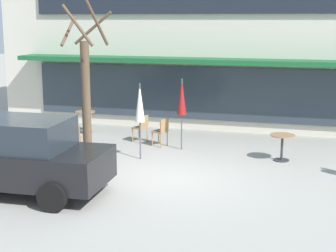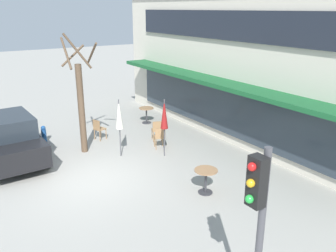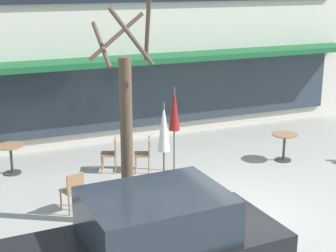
{
  "view_description": "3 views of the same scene",
  "coord_description": "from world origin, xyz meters",
  "views": [
    {
      "loc": [
        3.44,
        -11.97,
        3.98
      ],
      "look_at": [
        -0.57,
        2.28,
        0.88
      ],
      "focal_mm": 55.0,
      "sensor_mm": 36.0,
      "label": 1
    },
    {
      "loc": [
        10.14,
        -3.61,
        5.32
      ],
      "look_at": [
        -0.43,
        3.23,
        1.12
      ],
      "focal_mm": 38.0,
      "sensor_mm": 36.0,
      "label": 2
    },
    {
      "loc": [
        -5.41,
        -8.42,
        4.81
      ],
      "look_at": [
        -0.47,
        3.12,
        1.19
      ],
      "focal_mm": 55.0,
      "sensor_mm": 36.0,
      "label": 3
    }
  ],
  "objects": [
    {
      "name": "ground_plane",
      "position": [
        0.0,
        0.0,
        0.0
      ],
      "size": [
        80.0,
        80.0,
        0.0
      ],
      "primitive_type": "plane",
      "color": "#9E9B93"
    },
    {
      "name": "building_facade",
      "position": [
        0.0,
        9.96,
        3.25
      ],
      "size": [
        16.69,
        9.1,
        6.5
      ],
      "color": "beige",
      "rests_on": "ground"
    },
    {
      "name": "cafe_table_near_wall",
      "position": [
        -4.23,
        4.45,
        0.52
      ],
      "size": [
        0.7,
        0.7,
        0.76
      ],
      "color": "#333338",
      "rests_on": "ground"
    },
    {
      "name": "cafe_table_streetside",
      "position": [
        2.72,
        2.54,
        0.52
      ],
      "size": [
        0.7,
        0.7,
        0.76
      ],
      "color": "#333338",
      "rests_on": "ground"
    },
    {
      "name": "patio_umbrella_green_folded",
      "position": [
        -1.21,
        1.62,
        1.63
      ],
      "size": [
        0.28,
        0.28,
        2.2
      ],
      "color": "#4C4C51",
      "rests_on": "ground"
    },
    {
      "name": "patio_umbrella_cream_folded",
      "position": [
        -0.34,
        3.02,
        1.63
      ],
      "size": [
        0.28,
        0.28,
        2.2
      ],
      "color": "#4C4C51",
      "rests_on": "ground"
    },
    {
      "name": "cafe_chair_0",
      "position": [
        -1.84,
        3.6,
        0.53
      ],
      "size": [
        0.51,
        0.51,
        0.89
      ],
      "color": "#9E754C",
      "rests_on": "ground"
    },
    {
      "name": "cafe_chair_1",
      "position": [
        -3.3,
        1.61,
        0.53
      ],
      "size": [
        0.5,
        0.5,
        0.89
      ],
      "color": "#9E754C",
      "rests_on": "ground"
    },
    {
      "name": "cafe_chair_2",
      "position": [
        -1.05,
        3.25,
        0.53
      ],
      "size": [
        0.52,
        0.52,
        0.89
      ],
      "color": "#9E754C",
      "rests_on": "ground"
    },
    {
      "name": "parked_sedan",
      "position": [
        -2.95,
        -1.95,
        0.88
      ],
      "size": [
        4.26,
        2.14,
        1.76
      ],
      "color": "black",
      "rests_on": "ground"
    },
    {
      "name": "street_tree",
      "position": [
        -2.4,
        0.64,
        2.0
      ],
      "size": [
        1.14,
        1.17,
        4.53
      ],
      "color": "brown",
      "rests_on": "ground"
    },
    {
      "name": "fire_hydrant",
      "position": [
        -4.3,
        -0.4,
        0.35
      ],
      "size": [
        0.36,
        0.2,
        0.71
      ],
      "color": "#1E4C8C",
      "rests_on": "ground"
    }
  ]
}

